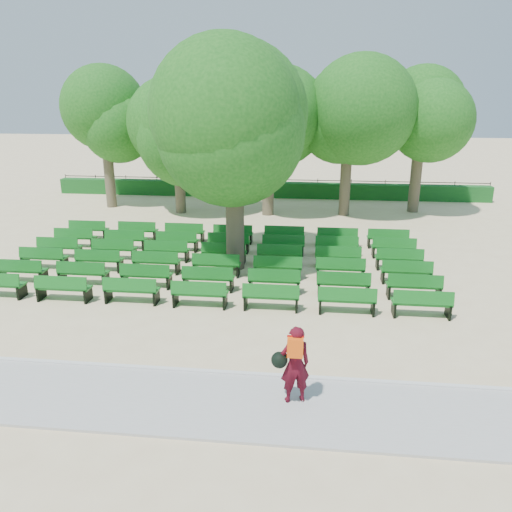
# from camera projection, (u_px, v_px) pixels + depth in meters

# --- Properties ---
(ground) EXTENTS (120.00, 120.00, 0.00)m
(ground) POSITION_uv_depth(u_px,v_px,m) (231.00, 277.00, 17.09)
(ground) COLOR beige
(paving) EXTENTS (30.00, 2.20, 0.06)m
(paving) POSITION_uv_depth(u_px,v_px,m) (172.00, 402.00, 10.09)
(paving) COLOR #AEAEAA
(paving) RESTS_ON ground
(curb) EXTENTS (30.00, 0.12, 0.10)m
(curb) POSITION_uv_depth(u_px,v_px,m) (186.00, 371.00, 11.17)
(curb) COLOR silver
(curb) RESTS_ON ground
(hedge) EXTENTS (26.00, 0.70, 0.90)m
(hedge) POSITION_uv_depth(u_px,v_px,m) (268.00, 190.00, 30.18)
(hedge) COLOR #16581E
(hedge) RESTS_ON ground
(fence) EXTENTS (26.00, 0.10, 1.02)m
(fence) POSITION_uv_depth(u_px,v_px,m) (268.00, 196.00, 30.70)
(fence) COLOR black
(fence) RESTS_ON ground
(tree_line) EXTENTS (21.80, 6.80, 7.04)m
(tree_line) POSITION_uv_depth(u_px,v_px,m) (261.00, 212.00, 26.54)
(tree_line) COLOR #21641A
(tree_line) RESTS_ON ground
(bench_array) EXTENTS (1.66, 0.62, 1.03)m
(bench_array) POSITION_uv_depth(u_px,v_px,m) (221.00, 266.00, 17.83)
(bench_array) COLOR #12671B
(bench_array) RESTS_ON ground
(tree_among) EXTENTS (5.33, 5.33, 7.46)m
(tree_among) POSITION_uv_depth(u_px,v_px,m) (234.00, 124.00, 16.41)
(tree_among) COLOR brown
(tree_among) RESTS_ON ground
(person) EXTENTS (0.82, 0.56, 1.64)m
(person) POSITION_uv_depth(u_px,v_px,m) (294.00, 363.00, 9.81)
(person) COLOR #480A16
(person) RESTS_ON ground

